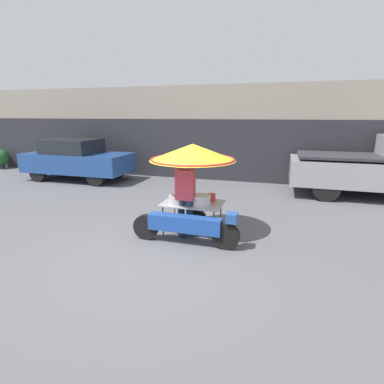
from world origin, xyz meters
TOP-DOWN VIEW (x-y plane):
  - ground_plane at (0.00, 0.00)m, footprint 36.00×36.00m
  - shopfront_building at (0.00, 7.75)m, footprint 28.00×2.06m
  - vendor_motorcycle_cart at (0.35, 1.11)m, footprint 2.21×1.78m
  - vendor_person at (0.26, 0.94)m, footprint 0.38×0.22m
  - parked_car at (-5.63, 5.20)m, footprint 4.14×1.76m
  - potted_plant at (-10.79, 6.29)m, footprint 0.74×0.74m

SIDE VIEW (x-z plane):
  - ground_plane at x=0.00m, z-range 0.00..0.00m
  - potted_plant at x=-10.79m, z-range 0.07..0.97m
  - parked_car at x=-5.63m, z-range 0.03..1.62m
  - vendor_person at x=0.26m, z-range 0.11..1.78m
  - vendor_motorcycle_cart at x=0.35m, z-range 0.52..2.47m
  - shopfront_building at x=0.00m, z-range -0.01..3.60m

